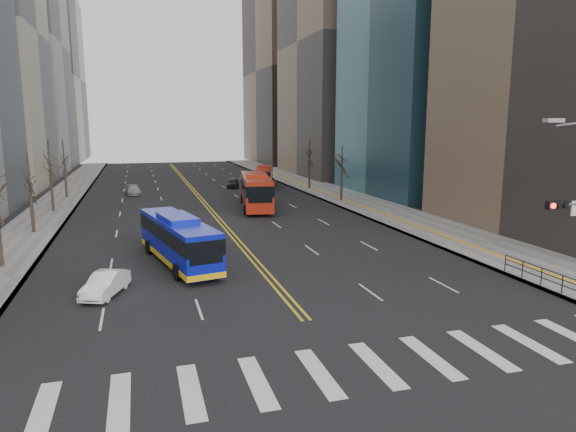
% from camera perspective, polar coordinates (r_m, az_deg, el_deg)
% --- Properties ---
extents(ground, '(220.00, 220.00, 0.00)m').
position_cam_1_polar(ground, '(20.42, 6.72, -16.50)').
color(ground, black).
extents(sidewalk_right, '(7.00, 130.00, 0.15)m').
position_cam_1_polar(sidewalk_right, '(67.14, 5.50, 2.40)').
color(sidewalk_right, slate).
rests_on(sidewalk_right, ground).
extents(sidewalk_left, '(5.00, 130.00, 0.15)m').
position_cam_1_polar(sidewalk_left, '(63.07, -24.54, 1.01)').
color(sidewalk_left, slate).
rests_on(sidewalk_left, ground).
extents(crosswalk, '(26.70, 4.00, 0.01)m').
position_cam_1_polar(crosswalk, '(20.42, 6.72, -16.48)').
color(crosswalk, silver).
rests_on(crosswalk, ground).
extents(centerline, '(0.55, 100.00, 0.01)m').
position_cam_1_polar(centerline, '(72.68, -10.45, 2.82)').
color(centerline, gold).
rests_on(centerline, ground).
extents(office_towers, '(83.00, 134.00, 58.00)m').
position_cam_1_polar(office_towers, '(86.83, -11.90, 19.80)').
color(office_towers, gray).
rests_on(office_towers, ground).
extents(pedestrian_railing, '(0.06, 6.06, 1.02)m').
position_cam_1_polar(pedestrian_railing, '(32.44, 26.35, -5.76)').
color(pedestrian_railing, black).
rests_on(pedestrian_railing, sidewalk_right).
extents(street_trees, '(35.20, 47.20, 7.60)m').
position_cam_1_polar(street_trees, '(51.46, -16.21, 5.04)').
color(street_trees, '#2E231C').
rests_on(street_trees, ground).
extents(blue_bus, '(4.63, 11.38, 3.26)m').
position_cam_1_polar(blue_bus, '(34.60, -12.12, -2.44)').
color(blue_bus, '#0C16B6').
rests_on(blue_bus, ground).
extents(red_bus_near, '(4.69, 12.53, 3.85)m').
position_cam_1_polar(red_bus_near, '(56.26, -3.58, 3.03)').
color(red_bus_near, '#A52411').
rests_on(red_bus_near, ground).
extents(red_bus_far, '(4.98, 9.98, 3.13)m').
position_cam_1_polar(red_bus_far, '(75.79, -2.67, 4.60)').
color(red_bus_far, '#A52411').
rests_on(red_bus_far, ground).
extents(car_white, '(2.65, 4.05, 1.26)m').
position_cam_1_polar(car_white, '(29.61, -19.63, -7.13)').
color(car_white, white).
rests_on(car_white, ground).
extents(car_dark_mid, '(2.45, 4.23, 1.35)m').
position_cam_1_polar(car_dark_mid, '(75.01, -6.14, 3.67)').
color(car_dark_mid, black).
rests_on(car_dark_mid, ground).
extents(car_silver, '(2.03, 4.35, 1.23)m').
position_cam_1_polar(car_silver, '(69.98, -16.81, 2.77)').
color(car_silver, '#999A9E').
rests_on(car_silver, ground).
extents(car_dark_far, '(3.38, 4.67, 1.18)m').
position_cam_1_polar(car_dark_far, '(85.98, -2.95, 4.49)').
color(car_dark_far, black).
rests_on(car_dark_far, ground).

